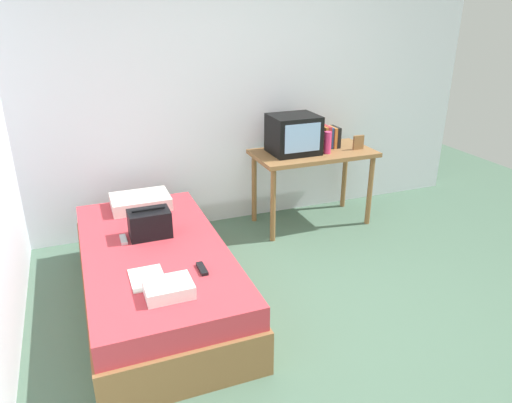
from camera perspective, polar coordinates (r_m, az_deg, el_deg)
The scene contains 14 objects.
ground_plane at distance 3.43m, azimuth 8.49°, elevation -14.52°, with size 8.00×8.00×0.00m, color #4C6B56.
wall_back at distance 4.64m, azimuth -3.00°, elevation 13.13°, with size 5.20×0.10×2.60m, color silver.
bed at distance 3.57m, azimuth -11.83°, elevation -8.69°, with size 1.00×2.00×0.46m.
desk at distance 4.67m, azimuth 6.83°, elevation 4.86°, with size 1.16×0.60×0.75m.
tv at distance 4.52m, azimuth 4.51°, elevation 8.03°, with size 0.44×0.39×0.36m.
water_bottle at distance 4.56m, azimuth 8.55°, elevation 6.99°, with size 0.07×0.07×0.21m, color #E53372.
book_row at distance 4.77m, azimuth 8.73°, elevation 7.66°, with size 0.17×0.17×0.22m.
picture_frame at distance 4.76m, azimuth 12.15°, elevation 6.93°, with size 0.11×0.02×0.14m, color olive.
pillow at distance 4.13m, azimuth -13.65°, elevation -0.00°, with size 0.48×0.35×0.10m, color silver.
handbag at distance 3.58m, azimuth -12.61°, elevation -2.57°, with size 0.30×0.20×0.23m.
magazine at distance 3.09m, azimuth -12.87°, elevation -8.92°, with size 0.21×0.29×0.01m, color white.
remote_dark at distance 3.12m, azimuth -6.47°, elevation -7.99°, with size 0.04×0.16×0.02m, color black.
remote_silver at distance 3.59m, azimuth -15.57°, elevation -4.40°, with size 0.04×0.14×0.02m, color #B7B7BC.
folded_towel at distance 2.89m, azimuth -10.41°, elevation -10.21°, with size 0.28×0.22×0.08m, color white.
Camera 1 is at (-1.44, -2.34, 2.05)m, focal length 33.44 mm.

